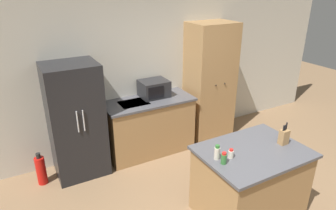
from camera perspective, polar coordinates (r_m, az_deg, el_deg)
name	(u,v)px	position (r m, az deg, el deg)	size (l,w,h in m)	color
wall_back	(158,69)	(5.05, -1.88, 6.91)	(7.20, 0.06, 2.60)	beige
refrigerator	(76,121)	(4.45, -17.13, -2.87)	(0.73, 0.66, 1.67)	black
back_counter	(149,126)	(4.93, -3.62, -3.98)	(1.44, 0.65, 0.92)	#9E7547
pantry_cabinet	(210,82)	(5.31, 7.95, 4.37)	(0.77, 0.60, 2.05)	#9E7547
kitchen_island	(249,182)	(3.83, 15.25, -13.97)	(1.22, 0.90, 0.89)	#9E7547
microwave	(154,89)	(4.84, -2.69, 3.15)	(0.44, 0.38, 0.27)	#232326
knife_block	(284,137)	(3.78, 21.20, -5.63)	(0.10, 0.08, 0.27)	#9E7547
spice_bottle_tall_dark	(217,153)	(3.30, 9.32, -8.94)	(0.06, 0.06, 0.17)	beige
spice_bottle_short_red	(224,158)	(3.25, 10.58, -9.97)	(0.06, 0.06, 0.13)	#337033
spice_bottle_amber_oil	(231,154)	(3.37, 11.90, -9.05)	(0.06, 0.06, 0.11)	beige
fire_extinguisher	(41,170)	(4.65, -23.03, -11.34)	(0.13, 0.13, 0.49)	red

